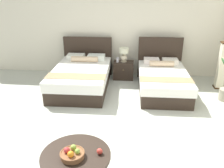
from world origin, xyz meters
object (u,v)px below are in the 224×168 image
bed_near_window (82,76)px  vase (118,60)px  fruit_bowl (72,154)px  loose_apple (100,151)px  table_lamp (124,54)px  coffee_table (76,161)px  floor_lamp_corner (222,66)px  nightstand (124,70)px  bed_near_corner (163,79)px

bed_near_window → vase: bearing=38.9°
fruit_bowl → loose_apple: (0.35, 0.10, -0.01)m
table_lamp → loose_apple: table_lamp is taller
coffee_table → floor_lamp_corner: bearing=49.8°
vase → fruit_bowl: size_ratio=0.40×
coffee_table → fruit_bowl: fruit_bowl is taller
bed_near_window → nightstand: (1.06, 0.75, -0.06)m
coffee_table → floor_lamp_corner: size_ratio=0.78×
bed_near_corner → loose_apple: 3.38m
fruit_bowl → floor_lamp_corner: 4.69m
vase → loose_apple: size_ratio=1.63×
bed_near_corner → nightstand: 1.28m
table_lamp → vase: 0.25m
nightstand → coffee_table: bearing=-96.4°
coffee_table → fruit_bowl: bearing=-118.3°
bed_near_corner → floor_lamp_corner: 1.57m
bed_near_corner → coffee_table: size_ratio=2.17×
bed_near_corner → table_lamp: size_ratio=5.17×
nightstand → floor_lamp_corner: (2.55, -0.43, 0.36)m
bed_near_corner → loose_apple: bearing=-110.0°
fruit_bowl → loose_apple: fruit_bowl is taller
bed_near_corner → nightstand: bed_near_corner is taller
table_lamp → coffee_table: (-0.44, -3.98, -0.42)m
table_lamp → floor_lamp_corner: size_ratio=0.33×
coffee_table → floor_lamp_corner: floor_lamp_corner is taller
loose_apple → floor_lamp_corner: size_ratio=0.07×
nightstand → table_lamp: bearing=90.0°
table_lamp → coffee_table: 4.03m
table_lamp → nightstand: bearing=-90.0°
bed_near_corner → coffee_table: bearing=-114.7°
bed_near_window → vase: 1.17m
fruit_bowl → vase: bearing=85.7°
bed_near_window → bed_near_corner: 2.09m
coffee_table → table_lamp: bearing=83.7°
coffee_table → loose_apple: size_ratio=11.68×
table_lamp → floor_lamp_corner: bearing=-10.1°
vase → floor_lamp_corner: floor_lamp_corner is taller
bed_near_corner → nightstand: (-1.04, 0.75, -0.05)m
fruit_bowl → floor_lamp_corner: (3.02, 3.59, 0.13)m
coffee_table → fruit_bowl: (-0.03, -0.06, 0.17)m
bed_near_window → coffee_table: bed_near_window is taller
bed_near_window → floor_lamp_corner: (3.60, 0.32, 0.30)m
bed_near_window → coffee_table: 3.27m
bed_near_corner → nightstand: size_ratio=3.62×
vase → loose_apple: bearing=-89.3°
fruit_bowl → table_lamp: bearing=83.3°
bed_near_corner → loose_apple: (-1.16, -3.17, 0.17)m
nightstand → floor_lamp_corner: size_ratio=0.47×
bed_near_window → floor_lamp_corner: bearing=5.1°
bed_near_window → fruit_bowl: bearing=-79.8°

